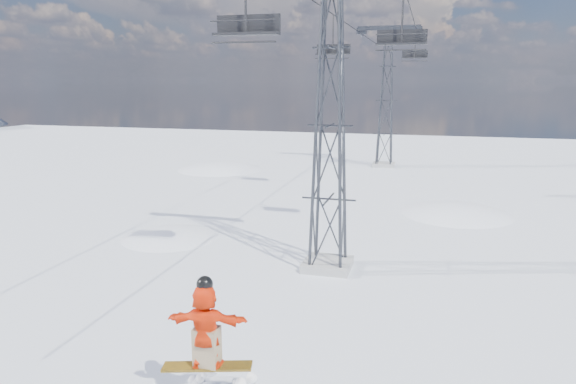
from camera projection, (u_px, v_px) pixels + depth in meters
The scene contains 9 objects.
ground at pixel (233, 378), 12.52m from camera, with size 120.00×120.00×0.00m, color white.
snow_terrain at pixel (283, 325), 35.81m from camera, with size 39.00×37.00×22.00m.
lift_tower_near at pixel (330, 126), 18.70m from camera, with size 5.20×1.80×11.43m.
lift_tower_far at pixel (386, 101), 42.27m from camera, with size 5.20×1.80×11.43m.
haul_cables at pixel (370, 12), 28.40m from camera, with size 4.46×51.00×0.06m.
lift_chair_near at pixel (247, 27), 16.04m from camera, with size 2.11×0.61×2.62m.
lift_chair_mid at pixel (402, 38), 21.17m from camera, with size 2.06×0.59×2.55m.
lift_chair_far at pixel (333, 50), 30.18m from camera, with size 2.01×0.58×2.50m.
lift_chair_extra at pixel (415, 55), 38.34m from camera, with size 1.88×0.54×2.34m.
Camera 1 is at (4.26, -10.52, 7.10)m, focal length 32.00 mm.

